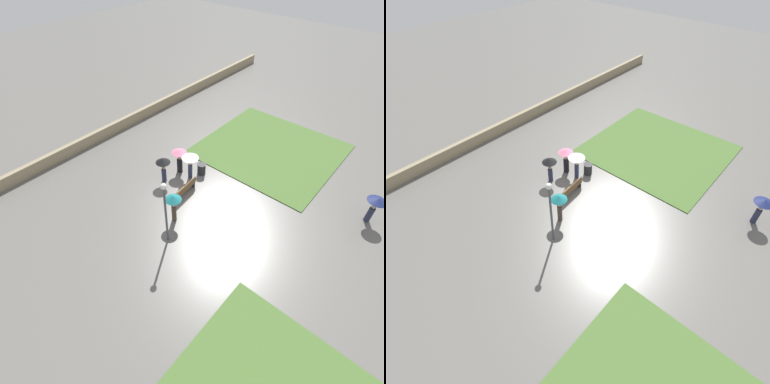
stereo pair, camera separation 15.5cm
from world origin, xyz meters
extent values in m
plane|color=#66635E|center=(0.00, 0.00, 0.00)|extent=(90.00, 90.00, 0.00)
cube|color=#4C7033|center=(-7.65, 1.04, 0.03)|extent=(9.32, 9.60, 0.06)
cube|color=gray|center=(0.00, -9.94, 0.44)|extent=(45.00, 0.35, 0.87)
cube|color=brown|center=(0.36, -0.66, 0.42)|extent=(1.99, 0.61, 0.05)
cube|color=brown|center=(0.35, -0.48, 0.68)|extent=(1.96, 0.24, 0.45)
cube|color=#232326|center=(-0.51, -0.74, 0.20)|extent=(0.12, 0.38, 0.40)
cube|color=#232326|center=(1.24, -0.57, 0.20)|extent=(0.12, 0.38, 0.40)
cylinder|color=#474C51|center=(3.70, 1.10, 1.90)|extent=(0.12, 0.12, 3.80)
sphere|color=white|center=(3.70, 1.10, 3.96)|extent=(0.32, 0.32, 0.32)
cylinder|color=#232326|center=(-1.95, -1.14, 0.39)|extent=(0.56, 0.56, 0.79)
cylinder|color=black|center=(-1.95, -1.14, 0.80)|extent=(0.61, 0.61, 0.03)
cylinder|color=#282D47|center=(0.27, -2.55, 0.49)|extent=(0.35, 0.35, 0.99)
sphere|color=#997051|center=(0.27, -2.55, 1.09)|extent=(0.22, 0.22, 0.22)
cylinder|color=#4C4C4F|center=(0.27, -2.55, 1.38)|extent=(0.02, 0.02, 0.35)
cone|color=black|center=(0.27, -2.55, 1.69)|extent=(0.96, 0.96, 0.28)
cylinder|color=#47382D|center=(2.40, 0.37, 0.56)|extent=(0.37, 0.37, 1.12)
sphere|color=tan|center=(2.40, 0.37, 1.22)|extent=(0.19, 0.19, 0.19)
cylinder|color=#4C4C4F|center=(2.40, 0.37, 1.49)|extent=(0.02, 0.02, 0.35)
cone|color=#197075|center=(2.40, 0.37, 1.80)|extent=(0.95, 0.95, 0.27)
cylinder|color=#282D47|center=(-1.15, -1.47, 0.54)|extent=(0.40, 0.40, 1.08)
sphere|color=tan|center=(-1.15, -1.47, 1.19)|extent=(0.22, 0.22, 0.22)
cylinder|color=#4C4C4F|center=(-1.15, -1.47, 1.47)|extent=(0.02, 0.02, 0.35)
cone|color=white|center=(-1.15, -1.47, 1.74)|extent=(1.13, 1.13, 0.19)
cylinder|color=black|center=(-1.16, -2.44, 0.52)|extent=(0.48, 0.48, 1.05)
sphere|color=tan|center=(-1.16, -2.44, 1.15)|extent=(0.21, 0.21, 0.21)
cylinder|color=#4C4C4F|center=(-1.16, -2.44, 1.43)|extent=(0.02, 0.02, 0.35)
cone|color=pink|center=(-1.16, -2.44, 1.71)|extent=(1.03, 1.03, 0.20)
cylinder|color=#282D47|center=(-4.97, 8.99, 0.50)|extent=(0.45, 0.45, 1.01)
sphere|color=tan|center=(-4.97, 8.99, 1.12)|extent=(0.21, 0.21, 0.21)
cylinder|color=#4C4C4F|center=(-4.97, 8.99, 1.40)|extent=(0.02, 0.02, 0.35)
cone|color=navy|center=(-4.97, 8.99, 1.68)|extent=(1.08, 1.08, 0.22)
camera|label=1|loc=(10.68, 8.86, 13.30)|focal=28.00mm
camera|label=2|loc=(10.58, 8.98, 13.30)|focal=28.00mm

